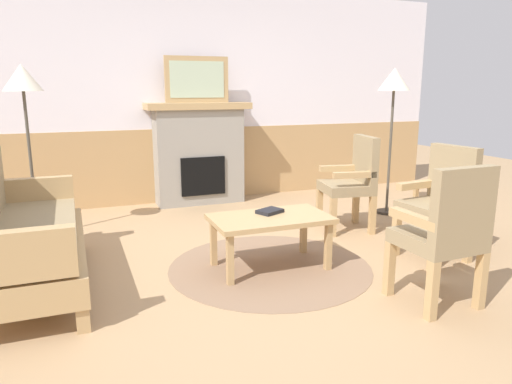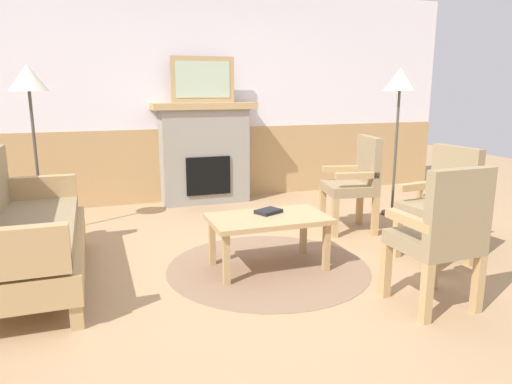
# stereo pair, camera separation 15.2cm
# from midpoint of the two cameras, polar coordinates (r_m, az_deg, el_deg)

# --- Properties ---
(ground_plane) EXTENTS (14.00, 14.00, 0.00)m
(ground_plane) POSITION_cam_midpoint_polar(r_m,az_deg,el_deg) (4.06, 2.74, -8.63)
(ground_plane) COLOR tan
(wall_back) EXTENTS (7.20, 0.14, 2.70)m
(wall_back) POSITION_cam_midpoint_polar(r_m,az_deg,el_deg) (6.27, -6.21, 11.04)
(wall_back) COLOR white
(wall_back) RESTS_ON ground_plane
(fireplace) EXTENTS (1.30, 0.44, 1.28)m
(fireplace) POSITION_cam_midpoint_polar(r_m,az_deg,el_deg) (6.08, -5.52, 4.79)
(fireplace) COLOR gray
(fireplace) RESTS_ON ground_plane
(framed_picture) EXTENTS (0.80, 0.04, 0.56)m
(framed_picture) POSITION_cam_midpoint_polar(r_m,az_deg,el_deg) (6.03, -5.71, 13.37)
(framed_picture) COLOR tan
(framed_picture) RESTS_ON fireplace
(couch) EXTENTS (0.70, 1.80, 0.98)m
(couch) POSITION_cam_midpoint_polar(r_m,az_deg,el_deg) (3.89, -25.08, -4.59)
(couch) COLOR tan
(couch) RESTS_ON ground_plane
(coffee_table) EXTENTS (0.96, 0.56, 0.44)m
(coffee_table) POSITION_cam_midpoint_polar(r_m,az_deg,el_deg) (3.85, 2.64, -3.74)
(coffee_table) COLOR tan
(coffee_table) RESTS_ON ground_plane
(round_rug) EXTENTS (1.68, 1.68, 0.01)m
(round_rug) POSITION_cam_midpoint_polar(r_m,az_deg,el_deg) (3.97, 2.58, -9.04)
(round_rug) COLOR #896B51
(round_rug) RESTS_ON ground_plane
(book_on_table) EXTENTS (0.25, 0.22, 0.03)m
(book_on_table) POSITION_cam_midpoint_polar(r_m,az_deg,el_deg) (3.93, 2.62, -2.35)
(book_on_table) COLOR black
(book_on_table) RESTS_ON coffee_table
(armchair_near_fireplace) EXTENTS (0.56, 0.56, 0.98)m
(armchair_near_fireplace) POSITION_cam_midpoint_polar(r_m,az_deg,el_deg) (4.97, 12.85, 1.48)
(armchair_near_fireplace) COLOR tan
(armchair_near_fireplace) RESTS_ON ground_plane
(armchair_by_window_left) EXTENTS (0.53, 0.53, 0.98)m
(armchair_by_window_left) POSITION_cam_midpoint_polar(r_m,az_deg,el_deg) (4.32, 22.59, -0.80)
(armchair_by_window_left) COLOR tan
(armchair_by_window_left) RESTS_ON ground_plane
(armchair_front_left) EXTENTS (0.49, 0.49, 0.98)m
(armchair_front_left) POSITION_cam_midpoint_polar(r_m,az_deg,el_deg) (3.35, 22.77, -4.49)
(armchair_front_left) COLOR tan
(armchair_front_left) RESTS_ON ground_plane
(side_table) EXTENTS (0.44, 0.44, 0.55)m
(side_table) POSITION_cam_midpoint_polar(r_m,az_deg,el_deg) (4.96, 22.91, -0.45)
(side_table) COLOR tan
(side_table) RESTS_ON ground_plane
(floor_lamp_by_couch) EXTENTS (0.36, 0.36, 1.68)m
(floor_lamp_by_couch) POSITION_cam_midpoint_polar(r_m,az_deg,el_deg) (5.06, -24.96, 11.23)
(floor_lamp_by_couch) COLOR #332D28
(floor_lamp_by_couch) RESTS_ON ground_plane
(floor_lamp_by_chairs) EXTENTS (0.36, 0.36, 1.68)m
(floor_lamp_by_chairs) POSITION_cam_midpoint_polar(r_m,az_deg,el_deg) (5.64, 17.72, 11.80)
(floor_lamp_by_chairs) COLOR #332D28
(floor_lamp_by_chairs) RESTS_ON ground_plane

